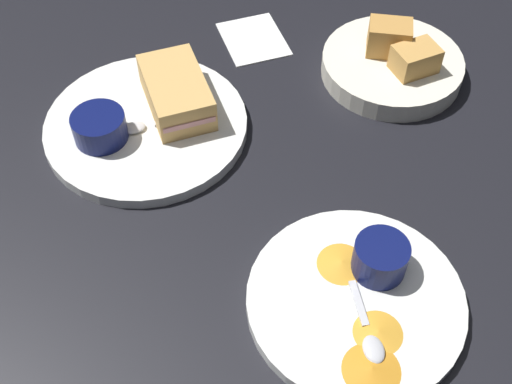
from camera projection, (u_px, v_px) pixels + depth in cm
name	position (u px, v px, depth cm)	size (l,w,h in cm)	color
ground_plane	(250.00, 159.00, 87.53)	(110.00, 110.00, 3.00)	black
plate_sandwich_main	(146.00, 126.00, 88.31)	(27.32, 27.32, 1.60)	white
sandwich_half_near	(176.00, 92.00, 87.81)	(14.65, 10.82, 4.80)	tan
ramekin_dark_sauce	(99.00, 126.00, 84.30)	(7.01, 7.01, 3.70)	#0C144C
spoon_by_dark_ramekin	(143.00, 126.00, 86.66)	(3.92, 9.91, 0.80)	silver
plate_chips_companion	(355.00, 301.00, 71.32)	(23.94, 23.94, 1.60)	white
ramekin_light_gravy	(380.00, 257.00, 71.35)	(6.09, 6.09, 4.14)	#0C144C
spoon_by_gravy_ramekin	(370.00, 338.00, 67.29)	(9.96, 2.60, 0.80)	silver
plantain_chip_scatter	(363.00, 321.00, 68.60)	(20.21, 9.38, 0.60)	gold
bread_basket_rear	(393.00, 63.00, 94.55)	(20.36, 20.36, 7.65)	silver
paper_napkin_folded	(253.00, 39.00, 101.11)	(11.00, 9.00, 0.40)	white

